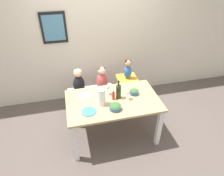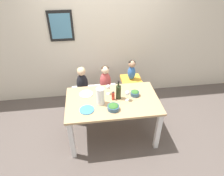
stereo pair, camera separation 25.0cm
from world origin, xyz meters
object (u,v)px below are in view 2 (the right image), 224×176
person_child_left (82,80)px  person_child_center (105,79)px  paper_towel_roll (100,96)px  chair_far_center (106,93)px  person_baby_right (132,69)px  wine_bottle (118,92)px  dinner_plate_back_left (86,94)px  wine_glass_far (108,87)px  dinner_plate_front_left (87,110)px  chair_right_highchair (131,85)px  salad_bowl_small (135,93)px  wine_glass_near (127,93)px  chair_far_left (83,95)px  salad_bowl_large (113,107)px

person_child_left → person_child_center: bearing=0.0°
paper_towel_roll → chair_far_center: bearing=78.6°
person_baby_right → wine_bottle: wine_bottle is taller
person_child_center → dinner_plate_back_left: size_ratio=2.36×
chair_far_center → wine_glass_far: bearing=-90.7°
paper_towel_roll → wine_glass_far: bearing=58.0°
person_baby_right → paper_towel_roll: size_ratio=1.41×
wine_glass_far → dinner_plate_front_left: (-0.35, -0.36, -0.12)m
person_child_center → wine_glass_far: (-0.01, -0.51, 0.15)m
person_child_left → person_child_center: 0.42m
chair_far_center → wine_bottle: bearing=-78.0°
wine_bottle → person_baby_right: bearing=61.5°
chair_right_highchair → person_child_center: person_child_center is taller
person_child_left → salad_bowl_small: bearing=-35.9°
wine_bottle → wine_glass_far: bearing=136.5°
person_child_left → wine_glass_near: bearing=-46.0°
chair_far_left → salad_bowl_large: 1.07m
dinner_plate_front_left → salad_bowl_large: bearing=-5.2°
salad_bowl_large → salad_bowl_small: size_ratio=1.22×
salad_bowl_large → wine_glass_far: bearing=93.9°
person_child_left → dinner_plate_back_left: person_child_left is taller
salad_bowl_small → chair_right_highchair: bearing=82.8°
person_child_left → salad_bowl_large: 1.00m
chair_far_center → wine_glass_near: bearing=-69.7°
chair_right_highchair → wine_glass_far: size_ratio=3.95×
person_baby_right → salad_bowl_small: person_baby_right is taller
chair_far_left → chair_far_center: size_ratio=1.00×
paper_towel_roll → chair_right_highchair: bearing=49.2°
dinner_plate_front_left → person_child_center: bearing=67.3°
wine_glass_far → wine_bottle: bearing=-43.5°
chair_far_left → dinner_plate_back_left: (0.06, -0.47, 0.35)m
person_baby_right → dinner_plate_back_left: 0.97m
wine_bottle → paper_towel_roll: bearing=-161.6°
person_child_left → wine_bottle: 0.86m
chair_far_center → dinner_plate_back_left: bearing=-127.4°
salad_bowl_large → wine_bottle: bearing=65.9°
paper_towel_roll → dinner_plate_back_left: paper_towel_roll is taller
person_child_center → salad_bowl_large: bearing=-88.7°
chair_far_left → person_baby_right: bearing=0.1°
chair_far_center → paper_towel_roll: paper_towel_roll is taller
person_child_center → dinner_plate_front_left: bearing=-112.7°
person_baby_right → wine_glass_near: 0.74m
chair_right_highchair → wine_glass_near: size_ratio=3.95×
wine_glass_far → salad_bowl_large: 0.40m
dinner_plate_front_left → person_baby_right: bearing=45.6°
dinner_plate_back_left → paper_towel_roll: bearing=-51.2°
wine_glass_near → wine_bottle: bearing=151.6°
chair_right_highchair → salad_bowl_small: 0.65m
wine_glass_far → salad_bowl_large: (0.03, -0.39, -0.08)m
wine_glass_near → wine_glass_far: bearing=142.9°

